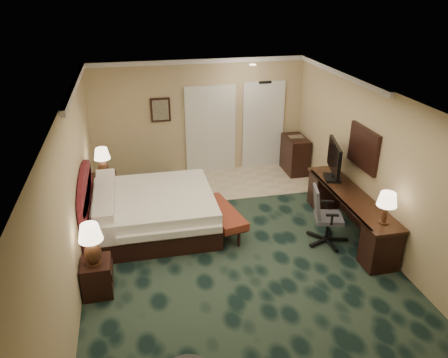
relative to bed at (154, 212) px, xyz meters
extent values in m
cube|color=black|center=(1.30, -1.24, -0.35)|extent=(5.00, 7.50, 0.00)
cube|color=white|center=(1.30, -1.24, 2.35)|extent=(5.00, 7.50, 0.00)
cube|color=tan|center=(1.30, 2.51, 1.00)|extent=(5.00, 0.00, 2.70)
cube|color=tan|center=(-1.20, -1.24, 1.00)|extent=(0.00, 7.50, 2.70)
cube|color=tan|center=(3.80, -1.24, 1.00)|extent=(0.00, 7.50, 2.70)
cube|color=beige|center=(2.20, 1.66, -0.34)|extent=(3.20, 1.70, 0.01)
cube|color=white|center=(2.85, 2.48, 0.70)|extent=(1.02, 0.06, 2.18)
cube|color=silver|center=(1.55, 2.47, 0.70)|extent=(1.20, 0.06, 2.10)
cube|color=#4B5B53|center=(0.40, 2.47, 1.25)|extent=(0.45, 0.06, 0.55)
cube|color=white|center=(3.76, -0.64, 1.20)|extent=(0.05, 0.95, 0.75)
cube|color=white|center=(0.00, 0.00, 0.00)|extent=(2.20, 2.04, 0.70)
cube|color=black|center=(-0.96, -1.69, -0.08)|extent=(0.43, 0.50, 0.54)
cube|color=black|center=(-0.93, 1.15, -0.03)|extent=(0.51, 0.58, 0.64)
cube|color=maroon|center=(1.22, -0.37, -0.12)|extent=(0.74, 1.41, 0.45)
cube|color=black|center=(3.49, -0.91, 0.04)|extent=(0.58, 2.68, 0.77)
cube|color=black|center=(3.44, -0.20, 0.80)|extent=(0.32, 0.95, 0.75)
cube|color=black|center=(3.52, 1.96, 0.09)|extent=(0.46, 0.83, 0.88)
camera|label=1|loc=(-0.25, -7.26, 3.96)|focal=35.00mm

